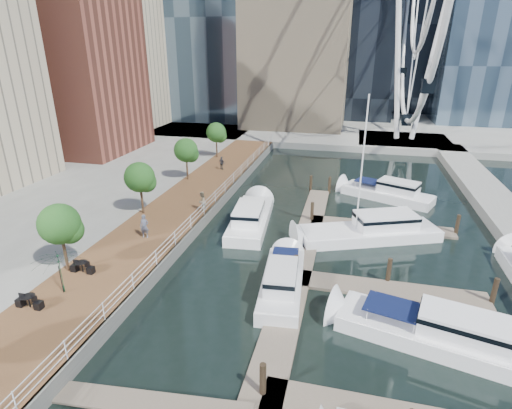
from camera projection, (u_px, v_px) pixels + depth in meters
The scene contains 15 objects.
ground at pixel (214, 354), 20.31m from camera, with size 520.00×520.00×0.00m, color black.
boardwalk at pixel (174, 216), 35.68m from camera, with size 6.00×60.00×1.00m, color brown.
seawall at pixel (206, 220), 35.02m from camera, with size 0.25×60.00×1.00m, color #595954.
land_far at pixel (334, 102), 112.44m from camera, with size 200.00×114.00×1.00m, color gray.
pier at pixel (403, 142), 64.12m from camera, with size 14.00×12.00×1.00m, color gray.
railing at pixel (204, 209), 34.67m from camera, with size 0.10×60.00×1.05m, color white, non-canonical shape.
floating_docks at pixel (371, 267), 27.42m from camera, with size 16.00×34.00×2.60m.
midrise_condos at pixel (15, 58), 47.06m from camera, with size 19.00×67.00×28.00m.
street_trees at pixel (140, 177), 33.92m from camera, with size 2.60×42.60×4.60m.
cafe_tables at pixel (6, 325), 20.29m from camera, with size 2.50×13.70×0.74m.
yacht_foreground at pixel (433, 343), 21.05m from camera, with size 2.92×10.89×2.15m, color white, non-canonical shape.
pedestrian_near at pixel (144, 226), 30.27m from camera, with size 0.68×0.44×1.85m, color #4F556A.
pedestrian_mid at pixel (202, 202), 35.23m from camera, with size 0.88×0.68×1.80m, color gray.
pedestrian_far at pixel (222, 163), 47.47m from camera, with size 0.93×0.39×1.59m, color #32353F.
moored_yachts at pixel (371, 249), 30.91m from camera, with size 24.31×34.83×11.50m.
Camera 1 is at (5.89, -15.18, 14.50)m, focal length 28.00 mm.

